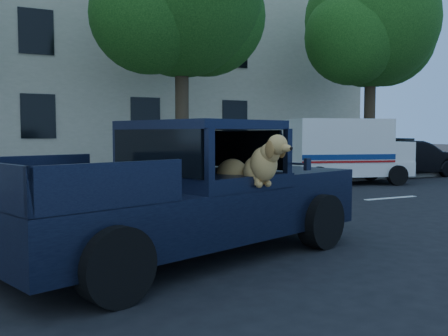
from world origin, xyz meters
The scene contains 9 objects.
ground centered at (0.00, 0.00, 0.00)m, with size 120.00×120.00×0.00m, color black.
far_sidewalk centered at (0.00, 9.20, 0.07)m, with size 60.00×4.00×0.15m, color gray.
lane_stripes centered at (2.00, 3.40, 0.01)m, with size 21.60×0.14×0.01m, color silver, non-canonical shape.
street_tree_mid centered at (5.03, 9.62, 5.71)m, with size 6.00×5.20×8.60m.
street_tree_right centered at (13.03, 9.62, 5.71)m, with size 6.00×5.20×8.60m.
building_main centered at (3.00, 16.50, 4.50)m, with size 26.00×6.00×9.00m, color beige.
pickup_truck centered at (1.25, 0.23, 0.59)m, with size 5.23×3.32×1.75m.
mail_truck centered at (9.34, 6.70, 0.89)m, with size 4.01×2.64×2.03m.
parked_sedan centered at (13.06, 7.54, 0.66)m, with size 4.01×1.40×1.32m, color black.
Camera 1 is at (-1.08, -5.61, 1.59)m, focal length 40.00 mm.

